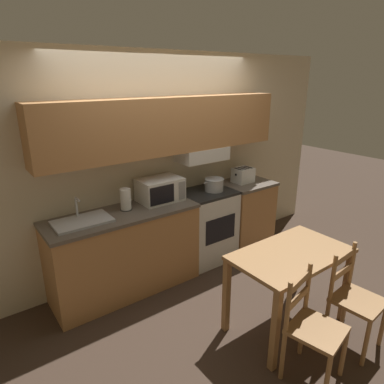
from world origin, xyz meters
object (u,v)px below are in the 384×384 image
Objects in this scene: chair_left_of_table at (312,328)px; chair_right_of_table at (354,299)px; sink_basin at (82,221)px; paper_towel_roll at (126,199)px; cooking_pot at (214,184)px; stove_range at (206,226)px; toaster at (243,175)px; dining_table at (290,264)px; microwave at (160,190)px.

chair_left_of_table is 1.00× the size of chair_right_of_table.
sink_basin is 0.51m from paper_towel_roll.
chair_right_of_table is (-0.00, -1.90, -0.56)m from cooking_pot.
toaster reaches higher than stove_range.
dining_table is (-0.18, -1.44, 0.19)m from stove_range.
toaster is 0.24× the size of dining_table.
dining_table is (1.38, -1.43, -0.28)m from sink_basin.
toaster is at bearing -0.90° from paper_towel_roll.
stove_range is at bearing 0.33° from sink_basin.
dining_table is at bearing -119.13° from toaster.
dining_table is (0.45, -1.51, -0.40)m from microwave.
cooking_pot reaches higher than dining_table.
sink_basin is 0.62× the size of chair_right_of_table.
stove_range is 0.55m from cooking_pot.
paper_towel_roll is at bearing 176.52° from cooking_pot.
chair_left_of_table is (-0.51, -1.93, -0.02)m from stove_range.
sink_basin reaches higher than chair_right_of_table.
stove_range is 1.91× the size of microwave.
cooking_pot reaches higher than stove_range.
paper_towel_roll reaches higher than chair_right_of_table.
stove_range is 1.64m from sink_basin.
chair_right_of_table is (0.09, -1.92, -0.02)m from stove_range.
microwave reaches higher than paper_towel_roll.
cooking_pot is at bearing 85.18° from chair_right_of_table.
chair_right_of_table is at bearing -105.51° from toaster.
toaster is at bearing 60.87° from dining_table.
microwave is 2.07× the size of paper_towel_roll.
stove_range is at bearing -178.21° from toaster.
paper_towel_roll is 2.13m from chair_left_of_table.
microwave is 2.09m from chair_left_of_table.
chair_right_of_table is (1.16, -1.97, -0.59)m from paper_towel_roll.
stove_range is 2.88× the size of cooking_pot.
cooking_pot is 2.07m from chair_left_of_table.
paper_towel_roll is (0.50, 0.06, 0.10)m from sink_basin.
sink_basin is (-0.94, -0.08, -0.11)m from microwave.
cooking_pot is at bearing -3.48° from paper_towel_roll.
toaster reaches higher than chair_left_of_table.
sink_basin is at bearing 106.86° from chair_left_of_table.
stove_range is at bearing 63.18° from chair_left_of_table.
sink_basin is (-2.20, -0.03, -0.08)m from toaster.
dining_table is (-0.27, -1.42, -0.35)m from cooking_pot.
cooking_pot is 0.29× the size of dining_table.
stove_range is 0.84m from toaster.
sink_basin reaches higher than dining_table.
cooking_pot is at bearing -0.53° from sink_basin.
stove_range is 1.99m from chair_left_of_table.
dining_table is (0.89, -1.49, -0.38)m from paper_towel_roll.
toaster is (0.54, 0.04, 0.02)m from cooking_pot.
microwave is 2.21m from chair_right_of_table.
stove_range is at bearing 165.16° from cooking_pot.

